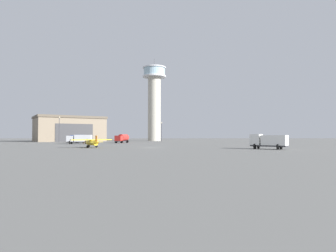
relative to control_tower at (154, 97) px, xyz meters
name	(u,v)px	position (x,y,z in m)	size (l,w,h in m)	color
ground_plane	(153,148)	(1.88, -75.27, -20.97)	(400.00, 400.00, 0.00)	#60605E
control_tower	(154,97)	(0.00, 0.00, 0.00)	(11.15, 11.15, 39.52)	#B2AD9E
hangar	(69,129)	(-37.65, -8.81, -15.48)	(34.63, 31.65, 10.96)	#7A6B56
airplane_yellow	(92,142)	(-11.02, -75.74, -19.78)	(8.03, 6.49, 2.56)	gold
truck_box_white	(269,141)	(23.78, -82.74, -19.40)	(6.53, 5.91, 2.81)	#38383D
truck_fuel_tanker_red	(122,138)	(-10.01, -37.83, -19.31)	(4.45, 6.25, 3.00)	#38383D
truck_box_silver	(80,139)	(-21.10, -49.69, -19.39)	(7.30, 3.24, 2.77)	#38383D
truck_fuel_tanker_blue	(78,138)	(-25.40, -36.97, -19.35)	(4.07, 6.37, 2.86)	#38383D
light_post_west	(162,130)	(3.56, -26.04, -16.31)	(0.44, 0.44, 7.72)	#38383D
light_post_east	(59,127)	(-33.58, -32.33, -15.43)	(0.44, 0.44, 9.39)	#38383D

